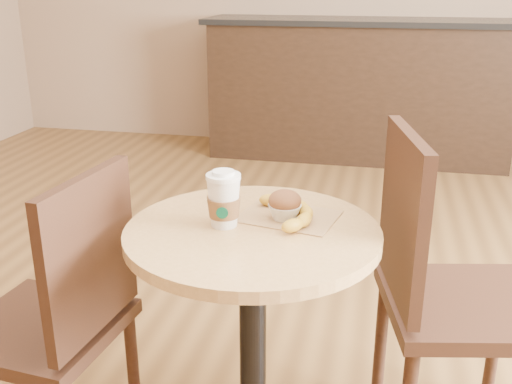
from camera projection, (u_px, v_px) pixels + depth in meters
cafe_table at (253, 315)px, 1.55m from camera, size 0.63×0.63×0.75m
chair_left at (60, 317)px, 1.57m from camera, size 0.43×0.43×0.89m
chair_right at (442, 288)px, 1.63m from camera, size 0.50×0.50×0.96m
service_counter at (358, 89)px, 4.54m from camera, size 2.30×0.65×1.04m
kraft_bag at (288, 216)px, 1.53m from camera, size 0.27×0.22×0.00m
coffee_cup at (224, 201)px, 1.46m from camera, size 0.08×0.09×0.14m
muffin at (285, 205)px, 1.50m from camera, size 0.09×0.09×0.08m
banana at (285, 212)px, 1.51m from camera, size 0.24×0.27×0.03m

